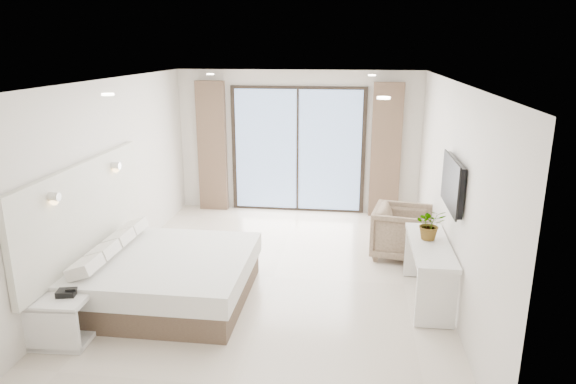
# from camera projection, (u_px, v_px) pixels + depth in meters

# --- Properties ---
(ground) EXTENTS (6.20, 6.20, 0.00)m
(ground) POSITION_uv_depth(u_px,v_px,m) (273.00, 277.00, 7.19)
(ground) COLOR beige
(ground) RESTS_ON ground
(room_shell) EXTENTS (4.62, 6.22, 2.72)m
(room_shell) POSITION_uv_depth(u_px,v_px,m) (266.00, 157.00, 7.41)
(room_shell) COLOR silver
(room_shell) RESTS_ON ground
(bed) EXTENTS (2.09, 1.99, 0.72)m
(bed) POSITION_uv_depth(u_px,v_px,m) (165.00, 277.00, 6.51)
(bed) COLOR brown
(bed) RESTS_ON ground
(nightstand) EXTENTS (0.61, 0.51, 0.53)m
(nightstand) POSITION_uv_depth(u_px,v_px,m) (62.00, 320.00, 5.55)
(nightstand) COLOR white
(nightstand) RESTS_ON ground
(phone) EXTENTS (0.22, 0.19, 0.06)m
(phone) POSITION_uv_depth(u_px,v_px,m) (67.00, 293.00, 5.51)
(phone) COLOR black
(phone) RESTS_ON nightstand
(console_desk) EXTENTS (0.47, 1.52, 0.77)m
(console_desk) POSITION_uv_depth(u_px,v_px,m) (429.00, 259.00, 6.40)
(console_desk) COLOR white
(console_desk) RESTS_ON ground
(plant) EXTENTS (0.41, 0.45, 0.32)m
(plant) POSITION_uv_depth(u_px,v_px,m) (430.00, 227.00, 6.45)
(plant) COLOR #33662D
(plant) RESTS_ON console_desk
(armchair) EXTENTS (0.93, 0.97, 0.86)m
(armchair) POSITION_uv_depth(u_px,v_px,m) (402.00, 230.00, 7.80)
(armchair) COLOR #9B8166
(armchair) RESTS_ON ground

